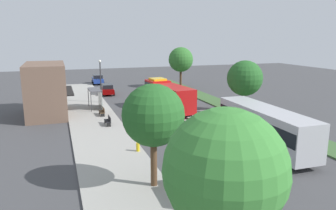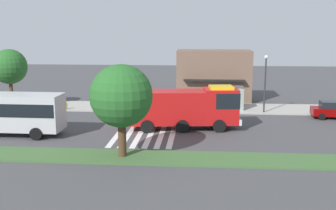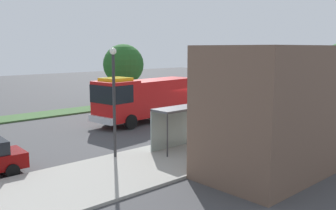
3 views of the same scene
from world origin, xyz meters
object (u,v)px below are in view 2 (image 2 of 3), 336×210
at_px(bus_stop_shelter, 227,93).
at_px(median_tree_far_west, 121,96).
at_px(parked_car_mid, 336,110).
at_px(bench_near_shelter, 189,105).
at_px(fire_hydrant, 66,106).
at_px(fire_truck, 188,106).
at_px(bench_west_of_shelter, 148,104).
at_px(street_lamp, 265,79).
at_px(sidewalk_tree_west, 9,67).

height_order(bus_stop_shelter, median_tree_far_west, median_tree_far_west).
height_order(parked_car_mid, bench_near_shelter, parked_car_mid).
distance_m(median_tree_far_west, fire_hydrant, 18.12).
relative_size(fire_truck, bench_west_of_shelter, 6.17).
bearing_deg(median_tree_far_west, street_lamp, 52.56).
bearing_deg(sidewalk_tree_west, bus_stop_shelter, 1.37).
relative_size(bench_west_of_shelter, street_lamp, 0.27).
bearing_deg(parked_car_mid, sidewalk_tree_west, 179.54).
relative_size(bus_stop_shelter, fire_hydrant, 5.00).
bearing_deg(street_lamp, parked_car_mid, -15.22).
xyz_separation_m(sidewalk_tree_west, fire_hydrant, (6.20, -0.50, -4.07)).
relative_size(street_lamp, fire_hydrant, 8.34).
bearing_deg(street_lamp, bench_near_shelter, 173.06).
relative_size(parked_car_mid, sidewalk_tree_west, 0.75).
bearing_deg(bench_west_of_shelter, fire_truck, -60.38).
bearing_deg(median_tree_far_west, sidewalk_tree_west, 134.01).
bearing_deg(bus_stop_shelter, bench_west_of_shelter, -179.92).
distance_m(bus_stop_shelter, median_tree_far_west, 18.33).
height_order(parked_car_mid, street_lamp, street_lamp).
bearing_deg(fire_truck, sidewalk_tree_west, 152.66).
height_order(parked_car_mid, bus_stop_shelter, bus_stop_shelter).
distance_m(parked_car_mid, sidewalk_tree_west, 33.87).
height_order(bench_near_shelter, sidewalk_tree_west, sidewalk_tree_west).
relative_size(bench_west_of_shelter, sidewalk_tree_west, 0.25).
distance_m(bench_west_of_shelter, median_tree_far_west, 16.72).
bearing_deg(parked_car_mid, fire_hydrant, 179.73).
height_order(sidewalk_tree_west, median_tree_far_west, sidewalk_tree_west).
height_order(bus_stop_shelter, bench_near_shelter, bus_stop_shelter).
height_order(fire_truck, bench_west_of_shelter, fire_truck).
height_order(parked_car_mid, fire_hydrant, parked_car_mid).
bearing_deg(median_tree_far_west, bench_west_of_shelter, 91.44).
bearing_deg(bus_stop_shelter, median_tree_far_west, -116.13).
height_order(bench_west_of_shelter, fire_hydrant, bench_west_of_shelter).
height_order(street_lamp, sidewalk_tree_west, sidewalk_tree_west).
distance_m(street_lamp, fire_hydrant, 21.02).
relative_size(parked_car_mid, median_tree_far_west, 0.76).
distance_m(bench_west_of_shelter, street_lamp, 12.58).
bearing_deg(bench_west_of_shelter, bus_stop_shelter, 0.08).
relative_size(bus_stop_shelter, sidewalk_tree_west, 0.55).
relative_size(fire_truck, bus_stop_shelter, 2.82).
height_order(fire_truck, fire_hydrant, fire_truck).
relative_size(parked_car_mid, bench_west_of_shelter, 2.98).
bearing_deg(fire_hydrant, bench_near_shelter, 4.58).
bearing_deg(fire_truck, fire_hydrant, 145.87).
height_order(street_lamp, fire_hydrant, street_lamp).
xyz_separation_m(parked_car_mid, median_tree_far_west, (-18.37, -13.56, 3.38)).
bearing_deg(sidewalk_tree_west, parked_car_mid, -3.74).
relative_size(bus_stop_shelter, median_tree_far_west, 0.56).
distance_m(sidewalk_tree_west, median_tree_far_west, 21.92).
bearing_deg(sidewalk_tree_west, fire_truck, -21.04).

